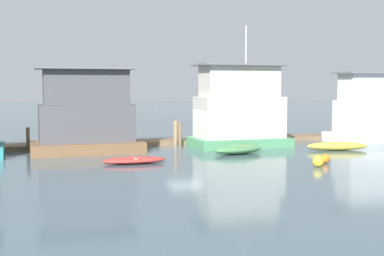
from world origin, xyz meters
The scene contains 13 objects.
ground_plane centered at (0.00, 0.00, 0.00)m, with size 200.00×200.00×0.00m, color #475B66.
dock_walkway centered at (0.00, 2.73, 0.15)m, with size 42.40×2.14×0.30m, color brown.
houseboat_brown centered at (-6.52, -0.34, 2.18)m, with size 6.69×3.42×5.18m.
houseboat_green centered at (3.61, -0.11, 2.45)m, with size 6.37×3.77×8.06m.
houseboat_white centered at (14.79, 0.01, 2.19)m, with size 7.35×3.47×5.05m.
dinghy_red centered at (-4.72, -5.61, 0.18)m, with size 3.40×1.42×0.35m.
dinghy_green centered at (2.04, -3.66, 0.27)m, with size 3.58×2.18×0.55m.
dinghy_yellow centered at (8.69, -4.05, 0.27)m, with size 4.06×1.85×0.54m.
mooring_post_near_right centered at (-9.94, 1.41, 0.75)m, with size 0.23×0.23×1.50m, color brown.
mooring_post_far_left centered at (-0.08, 1.41, 0.81)m, with size 0.27×0.27×1.63m, color brown.
mooring_post_far_right centered at (-0.40, 1.41, 0.85)m, with size 0.28×0.28×1.71m, color #846B4C.
buoy_orange centered at (4.91, -8.67, 0.25)m, with size 0.50×0.50×0.50m, color orange.
buoy_yellow centered at (3.88, -9.69, 0.29)m, with size 0.57×0.57×0.57m, color yellow.
Camera 1 is at (-10.46, -33.14, 4.15)m, focal length 50.00 mm.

